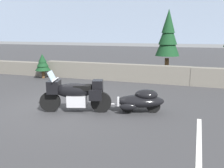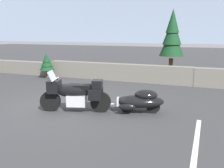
# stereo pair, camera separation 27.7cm
# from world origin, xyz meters

# --- Properties ---
(ground_plane) EXTENTS (80.00, 80.00, 0.00)m
(ground_plane) POSITION_xyz_m (0.00, 0.00, 0.00)
(ground_plane) COLOR #38383A
(stone_guard_wall) EXTENTS (24.00, 0.60, 0.91)m
(stone_guard_wall) POSITION_xyz_m (0.26, 5.28, 0.43)
(stone_guard_wall) COLOR slate
(stone_guard_wall) RESTS_ON ground
(distant_ridgeline) EXTENTS (240.00, 80.00, 16.00)m
(distant_ridgeline) POSITION_xyz_m (0.00, 95.27, 8.00)
(distant_ridgeline) COLOR #8C9EB7
(distant_ridgeline) RESTS_ON ground
(touring_motorcycle) EXTENTS (2.24, 1.15, 1.33)m
(touring_motorcycle) POSITION_xyz_m (0.66, -0.29, 0.62)
(touring_motorcycle) COLOR black
(touring_motorcycle) RESTS_ON ground
(car_shaped_trailer) EXTENTS (2.21, 1.12, 0.76)m
(car_shaped_trailer) POSITION_xyz_m (2.66, 0.34, 0.41)
(car_shaped_trailer) COLOR black
(car_shaped_trailer) RESTS_ON ground
(pine_tree_secondary) EXTENTS (1.35, 1.35, 3.82)m
(pine_tree_secondary) POSITION_xyz_m (2.61, 7.15, 2.39)
(pine_tree_secondary) COLOR brown
(pine_tree_secondary) RESTS_ON ground
(pine_sapling_near) EXTENTS (0.84, 0.84, 1.37)m
(pine_sapling_near) POSITION_xyz_m (-3.94, 4.57, 0.86)
(pine_sapling_near) COLOR brown
(pine_sapling_near) RESTS_ON ground
(parking_stripe_marker) EXTENTS (0.12, 3.60, 0.01)m
(parking_stripe_marker) POSITION_xyz_m (4.45, -1.50, 0.00)
(parking_stripe_marker) COLOR silver
(parking_stripe_marker) RESTS_ON ground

